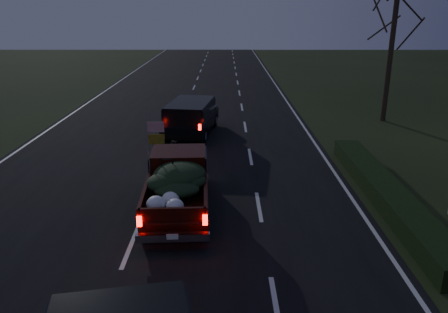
# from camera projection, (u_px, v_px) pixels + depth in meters

# --- Properties ---
(ground) EXTENTS (120.00, 120.00, 0.00)m
(ground) POSITION_uv_depth(u_px,v_px,m) (130.00, 247.00, 11.60)
(ground) COLOR black
(ground) RESTS_ON ground
(road_asphalt) EXTENTS (14.00, 120.00, 0.02)m
(road_asphalt) POSITION_uv_depth(u_px,v_px,m) (130.00, 247.00, 11.59)
(road_asphalt) COLOR black
(road_asphalt) RESTS_ON ground
(hedge_row) EXTENTS (1.00, 10.00, 0.60)m
(hedge_row) POSITION_uv_depth(u_px,v_px,m) (386.00, 192.00, 14.32)
(hedge_row) COLOR black
(hedge_row) RESTS_ON ground
(bare_tree_far) EXTENTS (3.60, 3.60, 7.00)m
(bare_tree_far) POSITION_uv_depth(u_px,v_px,m) (394.00, 25.00, 23.16)
(bare_tree_far) COLOR black
(bare_tree_far) RESTS_ON ground
(pickup_truck) EXTENTS (2.09, 4.92, 2.54)m
(pickup_truck) POSITION_uv_depth(u_px,v_px,m) (178.00, 181.00, 13.50)
(pickup_truck) COLOR #350C07
(pickup_truck) RESTS_ON ground
(lead_suv) EXTENTS (2.65, 5.03, 1.38)m
(lead_suv) POSITION_uv_depth(u_px,v_px,m) (191.00, 114.00, 21.73)
(lead_suv) COLOR black
(lead_suv) RESTS_ON ground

